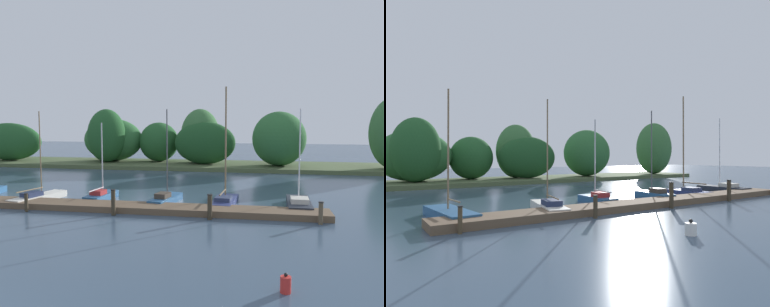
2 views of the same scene
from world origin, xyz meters
The scene contains 13 objects.
dock_pier centered at (0.00, 14.03, 0.17)m, with size 23.37×1.80×0.35m.
far_shore centered at (0.40, 34.93, 2.72)m, with size 50.47×8.05×7.39m.
sailboat_0 centered at (-10.37, 16.24, 0.26)m, with size 1.60×4.42×5.79m.
sailboat_1 centered at (-5.78, 15.48, 0.28)m, with size 1.95×4.36×5.67m.
sailboat_2 centered at (-2.02, 16.50, 0.30)m, with size 1.29×3.17×4.95m.
sailboat_3 centered at (2.33, 16.16, 0.31)m, with size 1.53×3.58×5.77m.
sailboat_4 centered at (5.90, 16.46, 0.33)m, with size 1.47×3.97×7.10m.
sailboat_5 centered at (10.23, 16.43, 0.29)m, with size 1.41×4.18×5.77m.
mooring_piling_0 centered at (-10.74, 12.94, 0.51)m, with size 0.19×0.19×1.00m.
mooring_piling_1 centered at (-4.88, 12.74, 0.53)m, with size 0.23×0.23×1.04m.
mooring_piling_2 centered at (0.22, 12.82, 0.71)m, with size 0.27×0.27×1.40m.
mooring_piling_3 centered at (5.46, 12.81, 0.67)m, with size 0.28×0.28×1.32m.
channel_buoy_1 centered at (-4.06, 8.25, 0.23)m, with size 0.41×0.41×0.57m.
Camera 2 is at (-13.93, 0.57, 2.75)m, focal length 31.69 mm.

